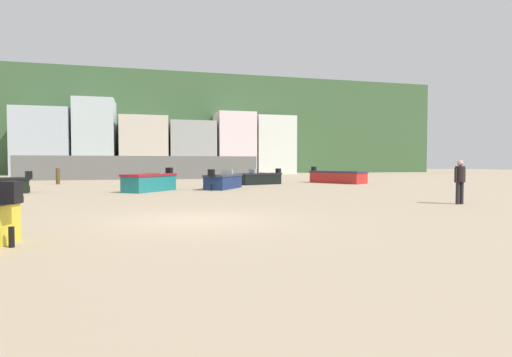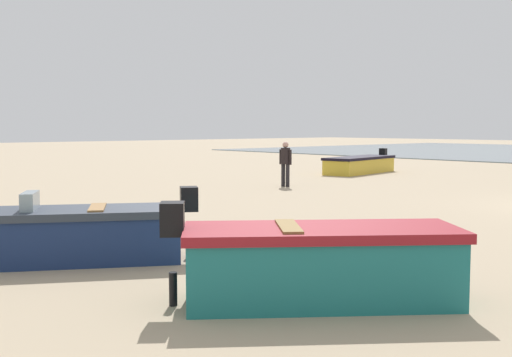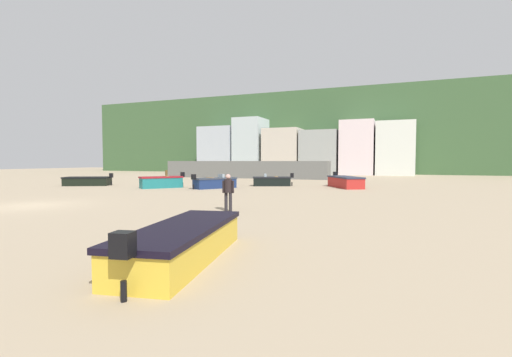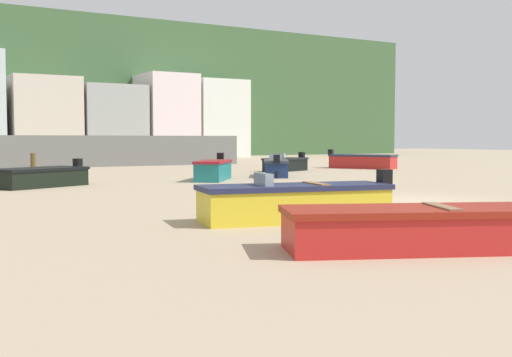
{
  "view_description": "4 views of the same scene",
  "coord_description": "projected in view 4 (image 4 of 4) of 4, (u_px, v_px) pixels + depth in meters",
  "views": [
    {
      "loc": [
        -1.27,
        -11.0,
        1.51
      ],
      "look_at": [
        2.64,
        3.72,
        0.95
      ],
      "focal_mm": 29.22,
      "sensor_mm": 36.0,
      "label": 1
    },
    {
      "loc": [
        -6.13,
        17.48,
        2.15
      ],
      "look_at": [
        4.99,
        7.59,
        0.91
      ],
      "focal_mm": 43.71,
      "sensor_mm": 36.0,
      "label": 2
    },
    {
      "loc": [
        16.62,
        -12.01,
        2.19
      ],
      "look_at": [
        6.05,
        14.85,
        0.76
      ],
      "focal_mm": 24.92,
      "sensor_mm": 36.0,
      "label": 3
    },
    {
      "loc": [
        -14.22,
        -14.65,
        1.94
      ],
      "look_at": [
        -2.82,
        4.95,
        0.52
      ],
      "focal_mm": 44.56,
      "sensor_mm": 36.0,
      "label": 4
    }
  ],
  "objects": [
    {
      "name": "ground_plane",
      "position": [
        413.0,
        201.0,
        19.89
      ],
      "size": [
        160.0,
        160.0,
        0.0
      ],
      "primitive_type": "plane",
      "color": "tan"
    },
    {
      "name": "headland_hill",
      "position": [
        21.0,
        94.0,
        76.37
      ],
      "size": [
        90.0,
        32.0,
        14.74
      ],
      "primitive_type": "cube",
      "color": "#395934",
      "rests_on": "ground"
    },
    {
      "name": "harbor_pier",
      "position": [
        94.0,
        151.0,
        44.92
      ],
      "size": [
        21.79,
        2.4,
        2.18
      ],
      "primitive_type": "cube",
      "color": "#62635F",
      "rests_on": "ground"
    },
    {
      "name": "townhouse_centre_left",
      "position": [
        42.0,
        119.0,
        59.75
      ],
      "size": [
        6.13,
        6.65,
        7.69
      ],
      "primitive_type": "cube",
      "color": "beige",
      "rests_on": "ground"
    },
    {
      "name": "townhouse_centre_right",
      "position": [
        109.0,
        122.0,
        62.86
      ],
      "size": [
        6.07,
        6.4,
        7.17
      ],
      "primitive_type": "cube",
      "color": "#969B98",
      "rests_on": "ground"
    },
    {
      "name": "townhouse_right",
      "position": [
        166.0,
        116.0,
        65.75
      ],
      "size": [
        5.18,
        6.24,
        8.54
      ],
      "primitive_type": "cube",
      "color": "silver",
      "rests_on": "ground"
    },
    {
      "name": "townhouse_far_right",
      "position": [
        217.0,
        119.0,
        68.06
      ],
      "size": [
        5.53,
        5.05,
        8.19
      ],
      "primitive_type": "cube",
      "color": "silver",
      "rests_on": "ground"
    },
    {
      "name": "boat_yellow_0",
      "position": [
        295.0,
        202.0,
        14.95
      ],
      "size": [
        4.87,
        2.35,
        1.19
      ],
      "rotation": [
        0.0,
        0.0,
        1.37
      ],
      "color": "gold",
      "rests_on": "ground"
    },
    {
      "name": "boat_black_1",
      "position": [
        39.0,
        177.0,
        25.65
      ],
      "size": [
        4.22,
        3.33,
        1.1
      ],
      "rotation": [
        0.0,
        0.0,
        2.04
      ],
      "color": "black",
      "rests_on": "ground"
    },
    {
      "name": "boat_red_2",
      "position": [
        362.0,
        161.0,
        41.66
      ],
      "size": [
        3.5,
        4.51,
        1.24
      ],
      "rotation": [
        0.0,
        0.0,
        3.66
      ],
      "color": "#B12621",
      "rests_on": "ground"
    },
    {
      "name": "boat_navy_3",
      "position": [
        276.0,
        168.0,
        32.8
      ],
      "size": [
        2.86,
        3.65,
        1.17
      ],
      "rotation": [
        0.0,
        0.0,
        5.74
      ],
      "color": "navy",
      "rests_on": "ground"
    },
    {
      "name": "boat_teal_5",
      "position": [
        213.0,
        170.0,
        29.63
      ],
      "size": [
        3.02,
        3.4,
        1.26
      ],
      "rotation": [
        0.0,
        0.0,
        2.48
      ],
      "color": "#1B6F71",
      "rests_on": "ground"
    },
    {
      "name": "boat_red_6",
      "position": [
        412.0,
        228.0,
        11.01
      ],
      "size": [
        4.69,
        3.2,
        1.07
      ],
      "rotation": [
        0.0,
        0.0,
        1.16
      ],
      "color": "red",
      "rests_on": "ground"
    },
    {
      "name": "boat_black_7",
      "position": [
        286.0,
        164.0,
        38.2
      ],
      "size": [
        3.59,
        2.38,
        1.12
      ],
      "rotation": [
        0.0,
        0.0,
        1.97
      ],
      "color": "black",
      "rests_on": "ground"
    },
    {
      "name": "mooring_post_near_water",
      "position": [
        33.0,
        164.0,
        34.6
      ],
      "size": [
        0.28,
        0.28,
        1.16
      ],
      "primitive_type": "cylinder",
      "color": "#4F3D1D",
      "rests_on": "ground"
    }
  ]
}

